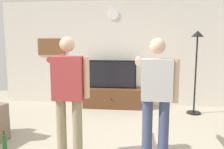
{
  "coord_description": "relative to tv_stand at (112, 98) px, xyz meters",
  "views": [
    {
      "loc": [
        0.43,
        -3.22,
        1.7
      ],
      "look_at": [
        -0.07,
        1.2,
        1.05
      ],
      "focal_mm": 37.83,
      "sensor_mm": 36.0,
      "label": 1
    }
  ],
  "objects": [
    {
      "name": "back_wall",
      "position": [
        0.23,
        0.35,
        1.11
      ],
      "size": [
        6.4,
        0.1,
        2.7
      ],
      "primitive_type": "cube",
      "color": "silver",
      "rests_on": "ground_plane"
    },
    {
      "name": "tv_stand",
      "position": [
        0.0,
        0.0,
        0.0
      ],
      "size": [
        1.44,
        0.49,
        0.49
      ],
      "color": "brown",
      "rests_on": "ground_plane"
    },
    {
      "name": "person_standing_nearer_lamp",
      "position": [
        -0.32,
        -2.64,
        0.75
      ],
      "size": [
        0.61,
        0.78,
        1.75
      ],
      "color": "gray",
      "rests_on": "ground_plane"
    },
    {
      "name": "person_standing_nearer_couch",
      "position": [
        0.9,
        -2.67,
        0.74
      ],
      "size": [
        0.58,
        0.78,
        1.73
      ],
      "color": "#384266",
      "rests_on": "ground_plane"
    },
    {
      "name": "wall_clock",
      "position": [
        0.0,
        0.29,
        2.1
      ],
      "size": [
        0.26,
        0.03,
        0.26
      ],
      "primitive_type": "cylinder",
      "rotation": [
        1.57,
        0.0,
        0.0
      ],
      "color": "white"
    },
    {
      "name": "television",
      "position": [
        0.0,
        0.05,
        0.6
      ],
      "size": [
        1.2,
        0.07,
        0.71
      ],
      "color": "black",
      "rests_on": "tv_stand"
    },
    {
      "name": "framed_picture",
      "position": [
        -1.66,
        0.3,
        1.28
      ],
      "size": [
        0.76,
        0.04,
        0.44
      ],
      "primitive_type": "cube",
      "color": "brown"
    },
    {
      "name": "floor_lamp",
      "position": [
        1.96,
        -0.3,
        1.12
      ],
      "size": [
        0.32,
        0.32,
        1.91
      ],
      "color": "black",
      "rests_on": "ground_plane"
    },
    {
      "name": "beverage_bottle",
      "position": [
        -1.34,
        -2.65,
        -0.1
      ],
      "size": [
        0.07,
        0.07,
        0.36
      ],
      "color": "#1E5923",
      "rests_on": "ground_plane"
    }
  ]
}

